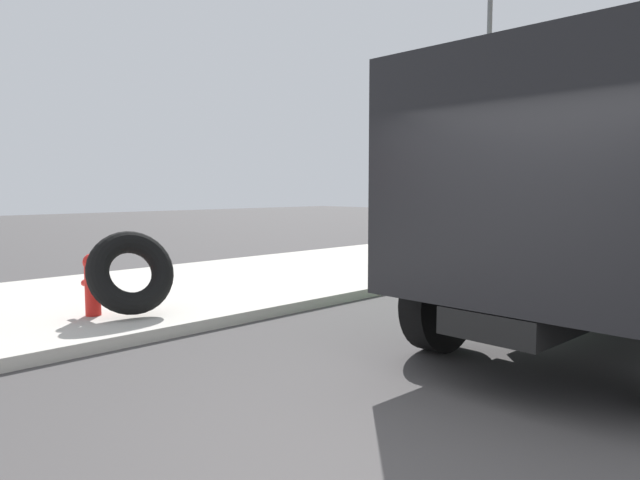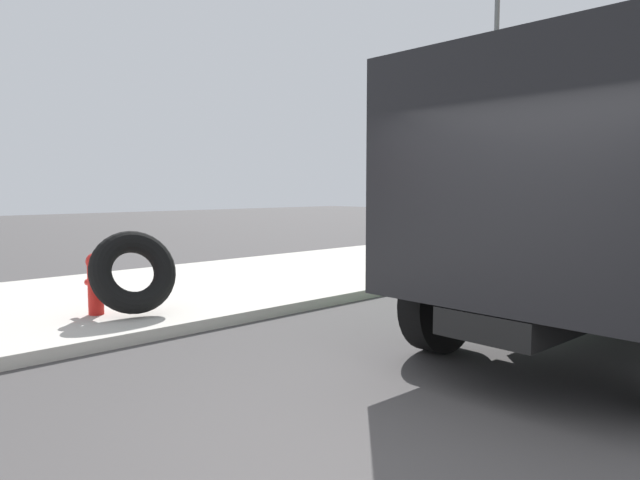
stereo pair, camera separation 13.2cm
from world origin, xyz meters
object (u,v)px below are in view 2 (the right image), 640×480
at_px(fire_hydrant, 96,282).
at_px(dump_truck_green, 637,205).
at_px(street_light_pole, 494,120).
at_px(loose_tire, 133,272).

xyz_separation_m(fire_hydrant, dump_truck_green, (4.30, -5.13, 1.03)).
xyz_separation_m(dump_truck_green, street_light_pole, (5.48, 4.95, 1.83)).
distance_m(fire_hydrant, loose_tire, 0.53).
bearing_deg(dump_truck_green, street_light_pole, 42.13).
relative_size(fire_hydrant, street_light_pole, 0.12).
bearing_deg(loose_tire, street_light_pole, 1.23).
bearing_deg(street_light_pole, fire_hydrant, 178.94).
bearing_deg(loose_tire, fire_hydrant, 131.34).
xyz_separation_m(fire_hydrant, street_light_pole, (9.78, -0.18, 2.85)).
distance_m(loose_tire, dump_truck_green, 6.25).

